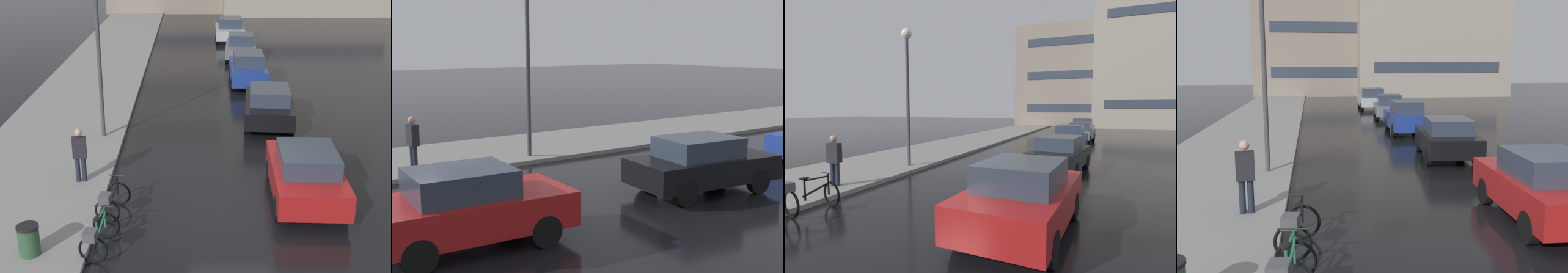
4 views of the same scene
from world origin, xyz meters
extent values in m
plane|color=black|center=(0.00, 0.00, 0.00)|extent=(140.00, 140.00, 0.00)
cube|color=gray|center=(-6.00, 10.00, 0.07)|extent=(4.80, 60.00, 0.14)
torus|color=black|center=(-3.26, -1.21, 0.34)|extent=(0.69, 0.15, 0.69)
torus|color=black|center=(-3.40, -2.31, 0.34)|extent=(0.69, 0.15, 0.69)
cube|color=#237042|center=(-3.35, -1.96, 0.62)|extent=(0.04, 0.04, 0.55)
cube|color=#237042|center=(-3.27, -1.30, 0.61)|extent=(0.04, 0.04, 0.54)
cube|color=#237042|center=(-3.31, -1.63, 0.85)|extent=(0.12, 0.66, 0.04)
cube|color=#237042|center=(-3.31, -1.65, 0.56)|extent=(0.13, 0.75, 0.27)
ellipsoid|color=black|center=(-3.35, -1.96, 0.92)|extent=(0.17, 0.28, 0.07)
cylinder|color=black|center=(-3.27, -1.30, 0.90)|extent=(0.50, 0.09, 0.03)
cube|color=#4C4C51|center=(-3.41, -2.43, 0.79)|extent=(0.32, 0.37, 0.22)
torus|color=black|center=(-3.16, 0.53, 0.34)|extent=(0.68, 0.17, 0.68)
torus|color=black|center=(-3.33, -0.49, 0.34)|extent=(0.68, 0.17, 0.68)
cube|color=black|center=(-3.28, -0.16, 0.61)|extent=(0.04, 0.04, 0.53)
cube|color=black|center=(-3.18, 0.45, 0.62)|extent=(0.04, 0.04, 0.56)
cube|color=black|center=(-3.23, 0.15, 0.85)|extent=(0.14, 0.62, 0.04)
cube|color=black|center=(-3.23, 0.12, 0.55)|extent=(0.15, 0.70, 0.25)
ellipsoid|color=black|center=(-3.28, -0.16, 0.90)|extent=(0.18, 0.28, 0.07)
cylinder|color=black|center=(-3.18, 0.45, 0.92)|extent=(0.50, 0.11, 0.03)
cube|color=#4C4C51|center=(-3.35, -0.60, 0.77)|extent=(0.33, 0.38, 0.22)
cube|color=#AD1919|center=(2.00, 0.83, 0.67)|extent=(2.07, 4.00, 0.70)
cube|color=#2D3847|center=(1.99, 0.67, 1.28)|extent=(1.63, 1.98, 0.53)
cylinder|color=black|center=(1.23, 2.08, 0.32)|extent=(0.25, 0.65, 0.64)
cylinder|color=black|center=(2.89, 1.99, 0.32)|extent=(0.25, 0.65, 0.64)
cylinder|color=black|center=(1.10, -0.34, 0.32)|extent=(0.25, 0.65, 0.64)
cylinder|color=black|center=(2.76, -0.43, 0.32)|extent=(0.25, 0.65, 0.64)
cube|color=black|center=(1.89, 7.39, 0.64)|extent=(2.23, 4.07, 0.64)
cube|color=#2D3847|center=(1.88, 7.24, 1.23)|extent=(1.70, 2.14, 0.53)
cylinder|color=black|center=(1.22, 8.68, 0.32)|extent=(0.29, 0.66, 0.64)
cylinder|color=black|center=(2.83, 8.51, 0.32)|extent=(0.29, 0.66, 0.64)
cylinder|color=black|center=(0.96, 6.28, 0.32)|extent=(0.29, 0.66, 0.64)
cylinder|color=black|center=(2.57, 6.10, 0.32)|extent=(0.29, 0.66, 0.64)
cube|color=navy|center=(1.69, 13.39, 0.67)|extent=(1.84, 3.99, 0.71)
cube|color=#2D3847|center=(1.68, 13.23, 1.33)|extent=(1.46, 1.95, 0.60)
cylinder|color=black|center=(0.98, 14.63, 0.32)|extent=(0.24, 0.65, 0.64)
cylinder|color=black|center=(2.48, 14.58, 0.32)|extent=(0.24, 0.65, 0.64)
cylinder|color=black|center=(0.89, 12.20, 0.32)|extent=(0.24, 0.65, 0.64)
cylinder|color=black|center=(2.39, 12.15, 0.32)|extent=(0.24, 0.65, 0.64)
cube|color=slate|center=(1.87, 19.29, 0.62)|extent=(2.09, 3.87, 0.61)
cube|color=#2D3847|center=(1.86, 19.14, 1.23)|extent=(1.59, 1.80, 0.61)
cylinder|color=black|center=(1.20, 20.51, 0.32)|extent=(0.28, 0.66, 0.64)
cylinder|color=black|center=(2.75, 20.37, 0.32)|extent=(0.28, 0.66, 0.64)
cylinder|color=black|center=(0.99, 18.21, 0.32)|extent=(0.28, 0.66, 0.64)
cylinder|color=black|center=(2.54, 18.07, 0.32)|extent=(0.28, 0.66, 0.64)
cube|color=#B2B5BA|center=(1.65, 25.37, 0.65)|extent=(2.06, 4.10, 0.65)
cube|color=#2D3847|center=(1.64, 25.20, 1.30)|extent=(1.65, 2.06, 0.66)
cylinder|color=black|center=(0.83, 26.65, 0.32)|extent=(0.24, 0.65, 0.64)
cylinder|color=black|center=(2.55, 26.59, 0.32)|extent=(0.24, 0.65, 0.64)
cylinder|color=black|center=(0.74, 24.14, 0.32)|extent=(0.24, 0.65, 0.64)
cylinder|color=black|center=(2.47, 24.09, 0.32)|extent=(0.24, 0.65, 0.64)
cylinder|color=#1E2333|center=(-4.51, 1.79, 0.44)|extent=(0.14, 0.14, 0.89)
cylinder|color=#1E2333|center=(-4.33, 1.81, 0.44)|extent=(0.14, 0.14, 0.89)
cube|color=#232328|center=(-4.42, 1.80, 1.21)|extent=(0.43, 0.30, 0.63)
sphere|color=tan|center=(-4.42, 1.80, 1.66)|extent=(0.22, 0.22, 0.22)
cylinder|color=#424247|center=(-4.33, 5.69, 2.79)|extent=(0.14, 0.14, 5.57)
cylinder|color=#2D5133|center=(-4.87, -2.13, 0.40)|extent=(0.48, 0.48, 0.81)
cylinder|color=black|center=(-4.87, -2.13, 0.84)|extent=(0.51, 0.51, 0.06)
camera|label=1|loc=(-1.23, -12.91, 6.99)|focal=50.00mm
camera|label=2|loc=(11.55, -3.13, 3.88)|focal=50.00mm
camera|label=3|loc=(3.52, -5.34, 2.63)|focal=28.00mm
camera|label=4|loc=(-2.96, -7.72, 3.37)|focal=40.00mm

